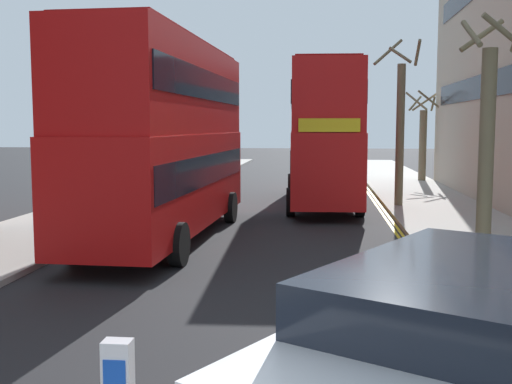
% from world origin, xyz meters
% --- Properties ---
extents(sidewalk_right, '(4.00, 80.00, 0.14)m').
position_xyz_m(sidewalk_right, '(6.50, 16.00, 0.07)').
color(sidewalk_right, '#9E9991').
rests_on(sidewalk_right, ground).
extents(sidewalk_left, '(4.00, 80.00, 0.14)m').
position_xyz_m(sidewalk_left, '(-6.50, 16.00, 0.07)').
color(sidewalk_left, '#9E9991').
rests_on(sidewalk_left, ground).
extents(kerb_line_outer, '(0.10, 56.00, 0.01)m').
position_xyz_m(kerb_line_outer, '(4.40, 14.00, 0.00)').
color(kerb_line_outer, yellow).
rests_on(kerb_line_outer, ground).
extents(kerb_line_inner, '(0.10, 56.00, 0.01)m').
position_xyz_m(kerb_line_inner, '(4.24, 14.00, 0.00)').
color(kerb_line_inner, yellow).
rests_on(kerb_line_inner, ground).
extents(double_decker_bus_away, '(3.08, 10.89, 5.64)m').
position_xyz_m(double_decker_bus_away, '(-2.47, 14.70, 3.03)').
color(double_decker_bus_away, '#B20F0F').
rests_on(double_decker_bus_away, ground).
extents(double_decker_bus_oncoming, '(3.14, 10.90, 5.64)m').
position_xyz_m(double_decker_bus_oncoming, '(1.95, 23.13, 3.03)').
color(double_decker_bus_oncoming, red).
rests_on(double_decker_bus_oncoming, ground).
extents(street_tree_near, '(2.06, 1.95, 5.13)m').
position_xyz_m(street_tree_near, '(7.77, 34.04, 2.49)').
color(street_tree_near, '#6B6047').
rests_on(street_tree_near, sidewalk_right).
extents(street_tree_mid, '(1.24, 1.23, 5.62)m').
position_xyz_m(street_tree_mid, '(5.47, 11.08, 2.84)').
color(street_tree_mid, '#6B6047').
rests_on(street_tree_mid, sidewalk_right).
extents(street_tree_far, '(1.77, 1.74, 6.62)m').
position_xyz_m(street_tree_far, '(5.02, 22.35, 3.21)').
color(street_tree_far, '#6B6047').
rests_on(street_tree_far, sidewalk_right).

